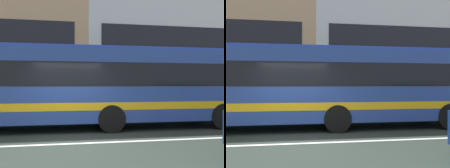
% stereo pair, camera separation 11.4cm
% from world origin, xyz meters
% --- Properties ---
extents(ground_plane, '(160.00, 160.00, 0.00)m').
position_xyz_m(ground_plane, '(0.00, 0.00, 0.00)').
color(ground_plane, '#28332C').
extents(lane_centre_line, '(60.00, 0.16, 0.01)m').
position_xyz_m(lane_centre_line, '(0.00, 0.00, 0.00)').
color(lane_centre_line, silver).
rests_on(lane_centre_line, ground_plane).
extents(hedge_row_far, '(16.49, 1.10, 1.00)m').
position_xyz_m(hedge_row_far, '(-1.98, 6.56, 0.50)').
color(hedge_row_far, '#2E612A').
rests_on(hedge_row_far, ground_plane).
extents(apartment_block_right, '(22.68, 8.89, 9.01)m').
position_xyz_m(apartment_block_right, '(12.72, 14.59, 4.51)').
color(apartment_block_right, silver).
rests_on(apartment_block_right, ground_plane).
extents(transit_bus, '(12.34, 2.56, 3.17)m').
position_xyz_m(transit_bus, '(0.79, 2.59, 1.75)').
color(transit_bus, '#284696').
rests_on(transit_bus, ground_plane).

